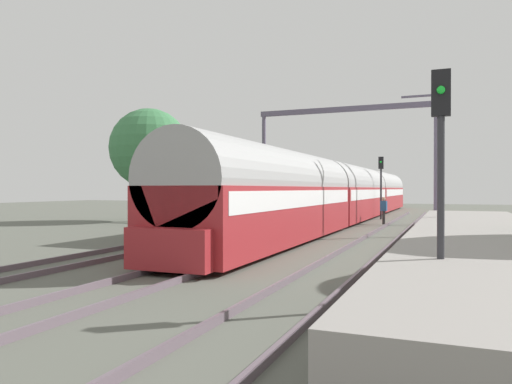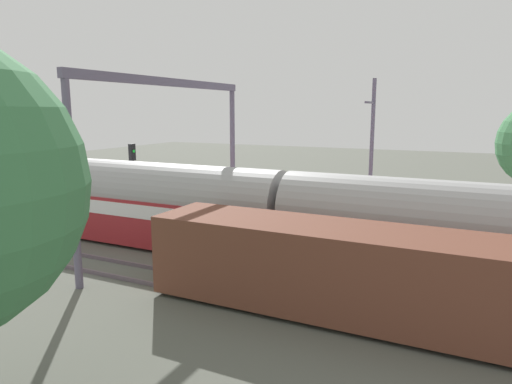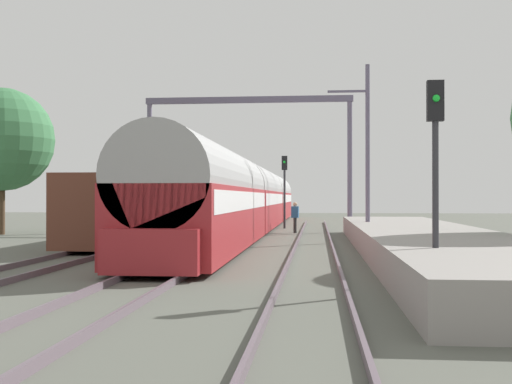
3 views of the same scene
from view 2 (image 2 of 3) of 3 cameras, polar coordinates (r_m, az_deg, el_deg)
platform at (r=25.82m, az=28.45°, el=-4.51°), size 4.40×28.00×0.90m
passenger_train at (r=23.56m, az=-15.06°, el=-1.13°), size 2.93×49.20×3.82m
freight_car at (r=14.80m, az=11.32°, el=-9.67°), size 2.80×13.00×2.70m
person_crossing at (r=23.95m, az=-4.20°, el=-2.93°), size 0.43×0.30×1.73m
railway_signal_far at (r=25.84m, az=-15.02°, el=2.16°), size 0.36×0.30×4.65m
catenary_gantry at (r=21.62m, az=-10.56°, el=7.76°), size 12.13×0.28×7.86m
catenary_pole_east_mid at (r=24.23m, az=14.11°, el=4.42°), size 1.90×0.20×8.00m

